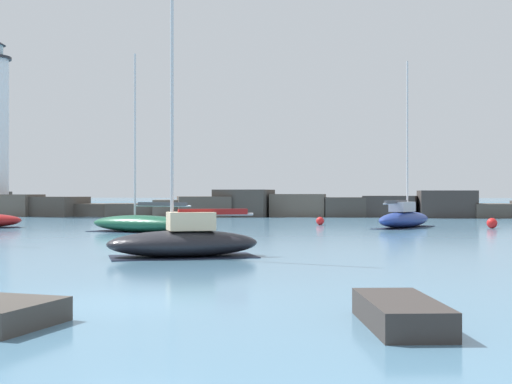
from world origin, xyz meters
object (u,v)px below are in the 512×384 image
Objects in this scene: sailboat_moored_1 at (142,223)px; mooring_buoy_orange_near at (320,221)px; sailboat_moored_4 at (404,218)px; mooring_buoy_far_side at (492,223)px; sailboat_moored_2 at (184,240)px.

sailboat_moored_1 is 14.41m from mooring_buoy_orange_near.
mooring_buoy_far_side is (5.45, -0.45, -0.31)m from sailboat_moored_4.
mooring_buoy_orange_near is at bearing 149.24° from sailboat_moored_4.
mooring_buoy_orange_near is (-5.47, 3.26, -0.36)m from sailboat_moored_4.
sailboat_moored_2 is at bearing -125.21° from mooring_buoy_far_side.
mooring_buoy_far_side reaches higher than mooring_buoy_orange_near.
mooring_buoy_far_side is at bearing -18.74° from mooring_buoy_orange_near.
sailboat_moored_4 reaches higher than sailboat_moored_2.
sailboat_moored_2 is 24.31m from sailboat_moored_4.
mooring_buoy_far_side is (15.35, 21.76, -0.26)m from sailboat_moored_2.
sailboat_moored_4 is 12.65× the size of mooring_buoy_far_side.
mooring_buoy_orange_near is 11.53m from mooring_buoy_far_side.
mooring_buoy_orange_near is (4.43, 25.46, -0.31)m from sailboat_moored_2.
sailboat_moored_1 is 1.07× the size of sailboat_moored_2.
sailboat_moored_2 is 26.63m from mooring_buoy_far_side.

